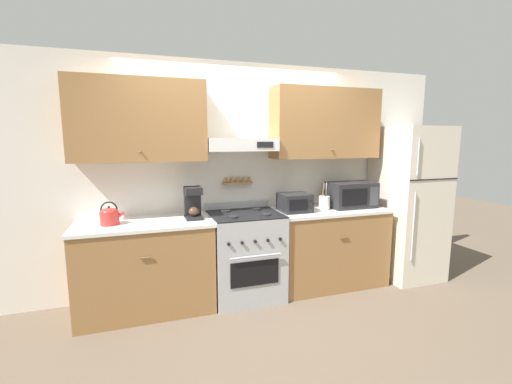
{
  "coord_description": "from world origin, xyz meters",
  "views": [
    {
      "loc": [
        -1.01,
        -3.1,
        1.7
      ],
      "look_at": [
        0.11,
        0.27,
        1.16
      ],
      "focal_mm": 24.0,
      "sensor_mm": 36.0,
      "label": 1
    }
  ],
  "objects": [
    {
      "name": "ground_plane",
      "position": [
        0.0,
        0.0,
        0.0
      ],
      "size": [
        16.0,
        16.0,
        0.0
      ],
      "primitive_type": "plane",
      "color": "brown"
    },
    {
      "name": "wall_back",
      "position": [
        0.0,
        0.61,
        1.52
      ],
      "size": [
        5.2,
        0.46,
        2.55
      ],
      "color": "silver",
      "rests_on": "ground_plane"
    },
    {
      "name": "counter_left",
      "position": [
        -1.03,
        0.34,
        0.46
      ],
      "size": [
        1.31,
        0.66,
        0.91
      ],
      "color": "olive",
      "rests_on": "ground_plane"
    },
    {
      "name": "counter_right",
      "position": [
        1.03,
        0.34,
        0.46
      ],
      "size": [
        1.31,
        0.66,
        0.91
      ],
      "color": "olive",
      "rests_on": "ground_plane"
    },
    {
      "name": "stove_range",
      "position": [
        0.0,
        0.32,
        0.47
      ],
      "size": [
        0.74,
        0.69,
        1.0
      ],
      "color": "#ADAFB5",
      "rests_on": "ground_plane"
    },
    {
      "name": "refrigerator",
      "position": [
        2.09,
        0.27,
        0.93
      ],
      "size": [
        0.68,
        0.77,
        1.86
      ],
      "color": "beige",
      "rests_on": "ground_plane"
    },
    {
      "name": "tea_kettle",
      "position": [
        -1.33,
        0.32,
        1.0
      ],
      "size": [
        0.22,
        0.17,
        0.22
      ],
      "color": "red",
      "rests_on": "counter_left"
    },
    {
      "name": "coffee_maker",
      "position": [
        -0.54,
        0.35,
        1.07
      ],
      "size": [
        0.17,
        0.22,
        0.32
      ],
      "color": "black",
      "rests_on": "counter_left"
    },
    {
      "name": "microwave",
      "position": [
        1.32,
        0.34,
        1.06
      ],
      "size": [
        0.54,
        0.35,
        0.3
      ],
      "color": "#232326",
      "rests_on": "counter_right"
    },
    {
      "name": "utensil_crock",
      "position": [
        0.95,
        0.32,
        0.99
      ],
      "size": [
        0.13,
        0.13,
        0.31
      ],
      "color": "silver",
      "rests_on": "counter_right"
    },
    {
      "name": "toaster_oven",
      "position": [
        0.58,
        0.32,
        1.01
      ],
      "size": [
        0.33,
        0.32,
        0.2
      ],
      "color": "#232326",
      "rests_on": "counter_right"
    }
  ]
}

